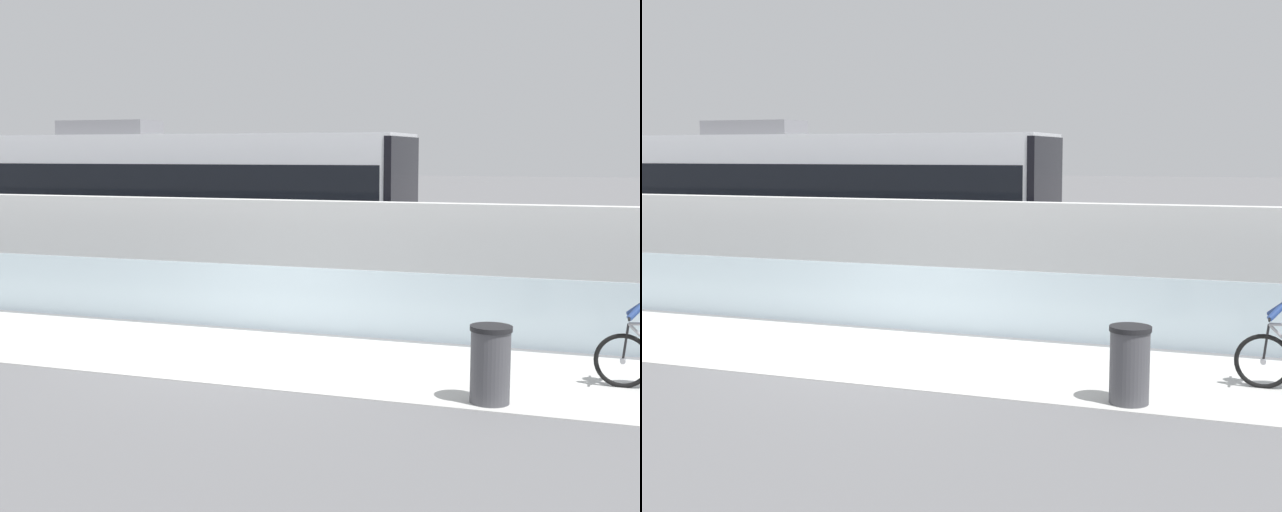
# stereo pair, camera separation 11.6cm
# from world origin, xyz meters

# --- Properties ---
(ground_plane) EXTENTS (200.00, 200.00, 0.00)m
(ground_plane) POSITION_xyz_m (0.00, 0.00, 0.00)
(ground_plane) COLOR slate
(bike_path_deck) EXTENTS (32.00, 3.20, 0.01)m
(bike_path_deck) POSITION_xyz_m (0.00, 0.00, 0.01)
(bike_path_deck) COLOR silver
(bike_path_deck) RESTS_ON ground
(glass_parapet) EXTENTS (32.00, 0.05, 1.11)m
(glass_parapet) POSITION_xyz_m (0.00, 1.85, 0.55)
(glass_parapet) COLOR silver
(glass_parapet) RESTS_ON ground
(concrete_barrier_wall) EXTENTS (32.00, 0.36, 2.13)m
(concrete_barrier_wall) POSITION_xyz_m (0.00, 3.65, 1.07)
(concrete_barrier_wall) COLOR silver
(concrete_barrier_wall) RESTS_ON ground
(tram_rail_near) EXTENTS (32.00, 0.08, 0.01)m
(tram_rail_near) POSITION_xyz_m (0.00, 6.13, 0.00)
(tram_rail_near) COLOR #595654
(tram_rail_near) RESTS_ON ground
(tram_rail_far) EXTENTS (32.00, 0.08, 0.01)m
(tram_rail_far) POSITION_xyz_m (0.00, 7.57, 0.00)
(tram_rail_far) COLOR #595654
(tram_rail_far) RESTS_ON ground
(tram) EXTENTS (11.06, 2.54, 3.81)m
(tram) POSITION_xyz_m (-4.69, 6.85, 1.89)
(tram) COLOR silver
(tram) RESTS_ON ground
(trash_bin) EXTENTS (0.51, 0.51, 0.96)m
(trash_bin) POSITION_xyz_m (3.88, -1.25, 0.48)
(trash_bin) COLOR #47474C
(trash_bin) RESTS_ON ground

